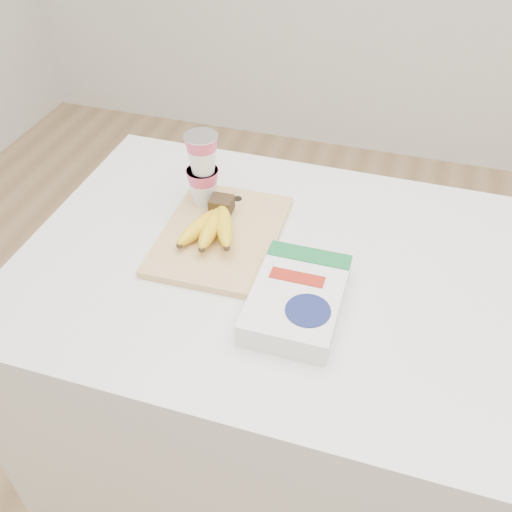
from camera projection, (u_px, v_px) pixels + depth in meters
The scene contains 6 objects.
room at pixel (317, 29), 0.84m from camera, with size 4.00×4.00×4.00m.
table at pixel (292, 394), 1.45m from camera, with size 1.16×0.77×0.87m, color white.
cutting_board at pixel (221, 235), 1.22m from camera, with size 0.24×0.33×0.02m, color #E9CC80.
bananas at pixel (213, 224), 1.20m from camera, with size 0.14×0.18×0.06m.
yogurt_stack at pixel (202, 168), 1.24m from camera, with size 0.08×0.08×0.17m.
cereal_box at pixel (297, 299), 1.06m from camera, with size 0.16×0.24×0.05m.
Camera 1 is at (0.17, -0.84, 1.65)m, focal length 40.00 mm.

